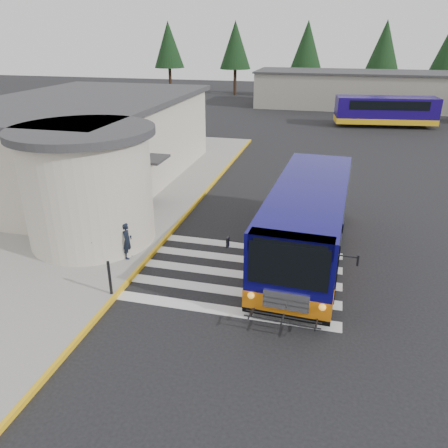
% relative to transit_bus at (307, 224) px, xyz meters
% --- Properties ---
extents(ground, '(140.00, 140.00, 0.00)m').
position_rel_transit_bus_xyz_m(ground, '(-2.00, -1.30, -1.43)').
color(ground, black).
rests_on(ground, ground).
extents(sidewalk, '(10.00, 34.00, 0.15)m').
position_rel_transit_bus_xyz_m(sidewalk, '(-11.00, 2.70, -1.35)').
color(sidewalk, gray).
rests_on(sidewalk, ground).
extents(curb_strip, '(0.12, 34.00, 0.16)m').
position_rel_transit_bus_xyz_m(curb_strip, '(-6.05, 2.70, -1.35)').
color(curb_strip, gold).
rests_on(curb_strip, ground).
extents(station_building, '(12.70, 18.70, 4.80)m').
position_rel_transit_bus_xyz_m(station_building, '(-12.84, 5.60, 1.14)').
color(station_building, beige).
rests_on(station_building, ground).
extents(crosswalk, '(8.00, 5.35, 0.01)m').
position_rel_transit_bus_xyz_m(crosswalk, '(-2.50, -2.10, -1.42)').
color(crosswalk, silver).
rests_on(crosswalk, ground).
extents(depot_building, '(26.40, 8.40, 4.20)m').
position_rel_transit_bus_xyz_m(depot_building, '(4.00, 40.70, 0.68)').
color(depot_building, gray).
rests_on(depot_building, ground).
extents(tree_line, '(58.40, 4.40, 10.00)m').
position_rel_transit_bus_xyz_m(tree_line, '(4.29, 48.70, 5.35)').
color(tree_line, black).
rests_on(tree_line, ground).
extents(transit_bus, '(3.85, 10.69, 2.98)m').
position_rel_transit_bus_xyz_m(transit_bus, '(0.00, 0.00, 0.00)').
color(transit_bus, '#0B085D').
rests_on(transit_bus, ground).
extents(pedestrian_a, '(0.42, 0.58, 1.50)m').
position_rel_transit_bus_xyz_m(pedestrian_a, '(-6.77, -2.12, -0.53)').
color(pedestrian_a, black).
rests_on(pedestrian_a, sidewalk).
extents(pedestrian_b, '(1.10, 1.12, 1.82)m').
position_rel_transit_bus_xyz_m(pedestrian_b, '(-7.99, -2.73, -0.37)').
color(pedestrian_b, black).
rests_on(pedestrian_b, sidewalk).
extents(bollard, '(0.10, 0.10, 1.24)m').
position_rel_transit_bus_xyz_m(bollard, '(-6.20, -4.68, -0.65)').
color(bollard, black).
rests_on(bollard, sidewalk).
extents(far_bus_a, '(9.61, 3.80, 2.41)m').
position_rel_transit_bus_xyz_m(far_bus_a, '(5.28, 29.04, 0.14)').
color(far_bus_a, '#16075A').
rests_on(far_bus_a, ground).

